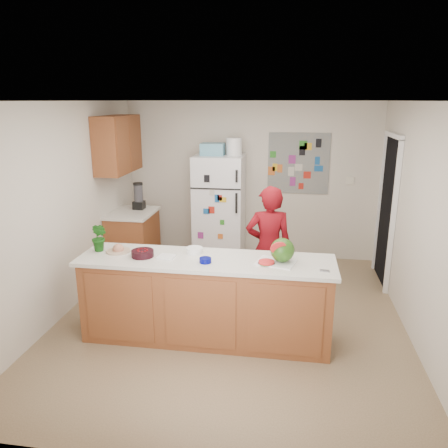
% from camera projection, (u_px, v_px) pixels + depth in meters
% --- Properties ---
extents(floor, '(4.00, 4.50, 0.02)m').
position_uv_depth(floor, '(231.00, 318.00, 5.24)').
color(floor, brown).
rests_on(floor, ground).
extents(wall_back, '(4.00, 0.02, 2.50)m').
position_uv_depth(wall_back, '(251.00, 181.00, 7.04)').
color(wall_back, beige).
rests_on(wall_back, ground).
extents(wall_left, '(0.02, 4.50, 2.50)m').
position_uv_depth(wall_left, '(64.00, 210.00, 5.19)').
color(wall_left, beige).
rests_on(wall_left, ground).
extents(wall_right, '(0.02, 4.50, 2.50)m').
position_uv_depth(wall_right, '(420.00, 224.00, 4.59)').
color(wall_right, beige).
rests_on(wall_right, ground).
extents(ceiling, '(4.00, 4.50, 0.02)m').
position_uv_depth(ceiling, '(232.00, 100.00, 4.55)').
color(ceiling, white).
rests_on(ceiling, wall_back).
extents(doorway, '(0.03, 0.85, 2.04)m').
position_uv_depth(doorway, '(388.00, 212.00, 6.04)').
color(doorway, black).
rests_on(doorway, ground).
extents(peninsula_base, '(2.60, 0.62, 0.88)m').
position_uv_depth(peninsula_base, '(206.00, 301.00, 4.67)').
color(peninsula_base, brown).
rests_on(peninsula_base, floor).
extents(peninsula_top, '(2.68, 0.70, 0.04)m').
position_uv_depth(peninsula_top, '(206.00, 260.00, 4.54)').
color(peninsula_top, silver).
rests_on(peninsula_top, peninsula_base).
extents(side_counter_base, '(0.60, 0.80, 0.86)m').
position_uv_depth(side_counter_base, '(134.00, 242.00, 6.65)').
color(side_counter_base, brown).
rests_on(side_counter_base, floor).
extents(side_counter_top, '(0.64, 0.84, 0.04)m').
position_uv_depth(side_counter_top, '(132.00, 213.00, 6.53)').
color(side_counter_top, silver).
rests_on(side_counter_top, side_counter_base).
extents(upper_cabinets, '(0.35, 1.00, 0.80)m').
position_uv_depth(upper_cabinets, '(118.00, 144.00, 6.22)').
color(upper_cabinets, brown).
rests_on(upper_cabinets, wall_left).
extents(refrigerator, '(0.75, 0.70, 1.70)m').
position_uv_depth(refrigerator, '(219.00, 210.00, 6.85)').
color(refrigerator, silver).
rests_on(refrigerator, floor).
extents(fridge_top_bin, '(0.35, 0.28, 0.18)m').
position_uv_depth(fridge_top_bin, '(213.00, 149.00, 6.61)').
color(fridge_top_bin, '#5999B2').
rests_on(fridge_top_bin, refrigerator).
extents(photo_collage, '(0.95, 0.01, 0.95)m').
position_uv_depth(photo_collage, '(299.00, 164.00, 6.83)').
color(photo_collage, slate).
rests_on(photo_collage, wall_back).
extents(person, '(0.61, 0.45, 1.54)m').
position_uv_depth(person, '(269.00, 248.00, 5.31)').
color(person, maroon).
rests_on(person, floor).
extents(blender_appliance, '(0.14, 0.14, 0.38)m').
position_uv_depth(blender_appliance, '(139.00, 197.00, 6.63)').
color(blender_appliance, black).
rests_on(blender_appliance, side_counter_top).
extents(cutting_board, '(0.44, 0.37, 0.01)m').
position_uv_depth(cutting_board, '(276.00, 262.00, 4.41)').
color(cutting_board, silver).
rests_on(cutting_board, peninsula_top).
extents(watermelon, '(0.24, 0.24, 0.24)m').
position_uv_depth(watermelon, '(282.00, 250.00, 4.39)').
color(watermelon, '#305A13').
rests_on(watermelon, cutting_board).
extents(watermelon_slice, '(0.16, 0.16, 0.02)m').
position_uv_depth(watermelon_slice, '(266.00, 262.00, 4.38)').
color(watermelon_slice, red).
rests_on(watermelon_slice, cutting_board).
extents(cherry_bowl, '(0.25, 0.25, 0.07)m').
position_uv_depth(cherry_bowl, '(143.00, 253.00, 4.58)').
color(cherry_bowl, black).
rests_on(cherry_bowl, peninsula_top).
extents(white_bowl, '(0.23, 0.23, 0.06)m').
position_uv_depth(white_bowl, '(194.00, 250.00, 4.70)').
color(white_bowl, white).
rests_on(white_bowl, peninsula_top).
extents(cobalt_bowl, '(0.14, 0.14, 0.05)m').
position_uv_depth(cobalt_bowl, '(205.00, 260.00, 4.42)').
color(cobalt_bowl, '#01035F').
rests_on(cobalt_bowl, peninsula_top).
extents(plate, '(0.32, 0.32, 0.02)m').
position_uv_depth(plate, '(118.00, 251.00, 4.74)').
color(plate, beige).
rests_on(plate, peninsula_top).
extents(paper_towel, '(0.19, 0.17, 0.02)m').
position_uv_depth(paper_towel, '(167.00, 257.00, 4.56)').
color(paper_towel, silver).
rests_on(paper_towel, peninsula_top).
extents(keys, '(0.10, 0.05, 0.01)m').
position_uv_depth(keys, '(325.00, 271.00, 4.20)').
color(keys, gray).
rests_on(keys, peninsula_top).
extents(potted_plant, '(0.21, 0.19, 0.32)m').
position_uv_depth(potted_plant, '(99.00, 237.00, 4.71)').
color(potted_plant, '#103F0B').
rests_on(potted_plant, peninsula_top).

